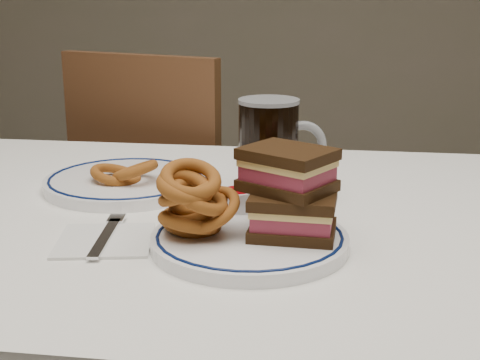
# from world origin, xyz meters

# --- Properties ---
(dining_table) EXTENTS (1.27, 0.87, 0.75)m
(dining_table) POSITION_xyz_m (0.00, 0.00, 0.64)
(dining_table) COLOR white
(dining_table) RESTS_ON floor
(chair_far) EXTENTS (0.54, 0.54, 0.93)m
(chair_far) POSITION_xyz_m (-0.22, 0.70, 0.50)
(chair_far) COLOR #482E17
(chair_far) RESTS_ON floor
(main_plate) EXTENTS (0.26, 0.26, 0.02)m
(main_plate) POSITION_xyz_m (0.11, -0.14, 0.76)
(main_plate) COLOR white
(main_plate) RESTS_ON dining_table
(reuben_sandwich) EXTENTS (0.14, 0.13, 0.11)m
(reuben_sandwich) POSITION_xyz_m (0.16, -0.13, 0.82)
(reuben_sandwich) COLOR black
(reuben_sandwich) RESTS_ON main_plate
(onion_rings_main) EXTENTS (0.12, 0.12, 0.12)m
(onion_rings_main) POSITION_xyz_m (0.03, -0.15, 0.81)
(onion_rings_main) COLOR #67320D
(onion_rings_main) RESTS_ON main_plate
(ketchup_ramekin) EXTENTS (0.05, 0.05, 0.03)m
(ketchup_ramekin) POSITION_xyz_m (0.08, -0.04, 0.78)
(ketchup_ramekin) COLOR white
(ketchup_ramekin) RESTS_ON main_plate
(beer_mug) EXTENTS (0.14, 0.10, 0.16)m
(beer_mug) POSITION_xyz_m (0.11, 0.08, 0.83)
(beer_mug) COLOR black
(beer_mug) RESTS_ON dining_table
(water_glass) EXTENTS (0.08, 0.08, 0.12)m
(water_glass) POSITION_xyz_m (0.10, 0.26, 0.81)
(water_glass) COLOR #9AAEC7
(water_glass) RESTS_ON dining_table
(far_plate) EXTENTS (0.27, 0.27, 0.02)m
(far_plate) POSITION_xyz_m (-0.14, 0.10, 0.76)
(far_plate) COLOR white
(far_plate) RESTS_ON dining_table
(onion_rings_far) EXTENTS (0.12, 0.09, 0.05)m
(onion_rings_far) POSITION_xyz_m (-0.13, 0.08, 0.78)
(onion_rings_far) COLOR #67320D
(onion_rings_far) RESTS_ON far_plate
(napkin_fork) EXTENTS (0.14, 0.17, 0.01)m
(napkin_fork) POSITION_xyz_m (-0.09, -0.14, 0.75)
(napkin_fork) COLOR silver
(napkin_fork) RESTS_ON dining_table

